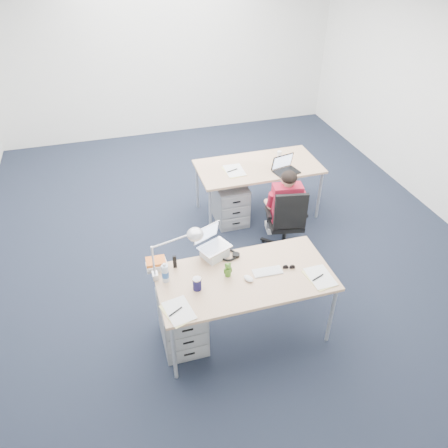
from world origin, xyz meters
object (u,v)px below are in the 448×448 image
(drawer_pedestal_near, at_px, (183,322))
(can_koozie, at_px, (197,284))
(desk_near, at_px, (245,280))
(silver_laptop, at_px, (214,244))
(sunglasses, at_px, (289,267))
(bear_figurine, at_px, (228,269))
(book_stack, at_px, (156,264))
(office_chair, at_px, (285,233))
(far_cup, at_px, (279,154))
(headphones, at_px, (228,255))
(computer_mouse, at_px, (248,279))
(seated_person, at_px, (283,206))
(dark_laptop, at_px, (287,165))
(desk_far, at_px, (258,169))
(wireless_keyboard, at_px, (268,272))
(drawer_pedestal_far, at_px, (230,203))
(cordless_phone, at_px, (175,262))
(desk_lamp, at_px, (170,254))
(water_bottle, at_px, (165,272))

(drawer_pedestal_near, xyz_separation_m, can_koozie, (0.14, -0.07, 0.52))
(desk_near, distance_m, silver_laptop, 0.44)
(drawer_pedestal_near, bearing_deg, desk_near, -3.27)
(sunglasses, bearing_deg, can_koozie, -164.11)
(bear_figurine, xyz_separation_m, book_stack, (-0.61, 0.29, -0.03))
(desk_near, bearing_deg, office_chair, 50.47)
(sunglasses, relative_size, far_cup, 1.39)
(headphones, distance_m, can_koozie, 0.53)
(desk_near, relative_size, can_koozie, 12.85)
(computer_mouse, bearing_deg, drawer_pedestal_near, 147.19)
(drawer_pedestal_near, xyz_separation_m, headphones, (0.53, 0.28, 0.47))
(seated_person, xyz_separation_m, silver_laptop, (-1.09, -0.87, 0.34))
(desk_near, relative_size, sunglasses, 13.50)
(can_koozie, height_order, dark_laptop, dark_laptop)
(desk_far, xyz_separation_m, headphones, (-0.91, -1.63, 0.06))
(can_koozie, xyz_separation_m, dark_laptop, (1.57, 1.71, 0.05))
(bear_figurine, relative_size, dark_laptop, 0.49)
(sunglasses, bearing_deg, wireless_keyboard, -167.71)
(drawer_pedestal_far, height_order, cordless_phone, cordless_phone)
(computer_mouse, relative_size, book_stack, 0.54)
(cordless_phone, height_order, sunglasses, cordless_phone)
(book_stack, xyz_separation_m, far_cup, (1.94, 1.75, -0.00))
(seated_person, distance_m, far_cup, 0.95)
(desk_far, bearing_deg, desk_lamp, -130.32)
(headphones, distance_m, dark_laptop, 1.81)
(far_cup, bearing_deg, desk_far, -156.95)
(wireless_keyboard, bearing_deg, can_koozie, -174.61)
(water_bottle, xyz_separation_m, cordless_phone, (0.12, 0.16, -0.04))
(desk_far, relative_size, seated_person, 1.47)
(desk_near, xyz_separation_m, can_koozie, (-0.45, -0.03, 0.11))
(silver_laptop, distance_m, desk_lamp, 0.48)
(seated_person, height_order, can_koozie, seated_person)
(drawer_pedestal_near, distance_m, wireless_keyboard, 0.94)
(headphones, bearing_deg, book_stack, -160.89)
(book_stack, bearing_deg, water_bottle, -76.14)
(silver_laptop, xyz_separation_m, headphones, (0.13, -0.03, -0.13))
(seated_person, bearing_deg, silver_laptop, -132.26)
(wireless_keyboard, xyz_separation_m, bear_figurine, (-0.36, 0.06, 0.07))
(office_chair, height_order, computer_mouse, office_chair)
(seated_person, distance_m, bear_figurine, 1.59)
(cordless_phone, relative_size, desk_lamp, 0.27)
(bear_figurine, bearing_deg, can_koozie, -167.37)
(water_bottle, bearing_deg, computer_mouse, -15.61)
(water_bottle, bearing_deg, seated_person, 33.92)
(desk_near, height_order, can_koozie, can_koozie)
(wireless_keyboard, xyz_separation_m, water_bottle, (-0.92, 0.15, 0.10))
(desk_lamp, bearing_deg, drawer_pedestal_near, -75.73)
(far_cup, bearing_deg, office_chair, -106.77)
(bear_figurine, bearing_deg, desk_lamp, 159.23)
(drawer_pedestal_far, height_order, dark_laptop, dark_laptop)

